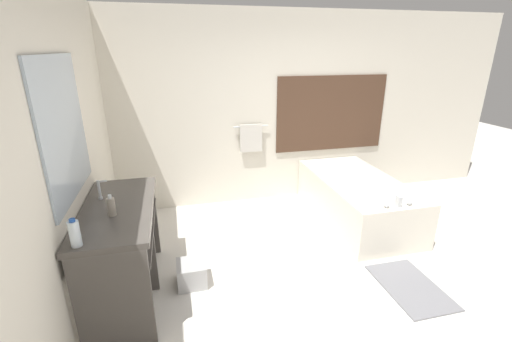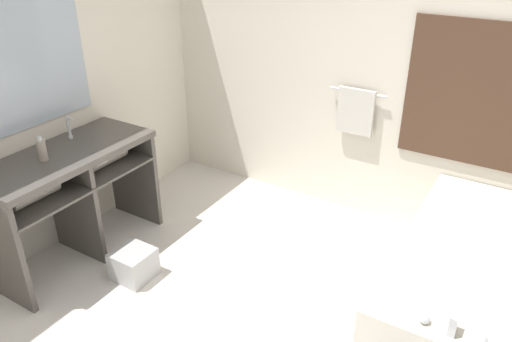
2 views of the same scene
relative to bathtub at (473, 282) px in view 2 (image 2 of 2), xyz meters
The scene contains 6 objects.
wall_back_with_blinds 1.68m from the bathtub, 132.96° to the left, with size 7.40×0.13×2.70m.
vanity_counter 2.97m from the bathtub, 163.60° to the right, with size 0.59×1.35×0.91m.
sink_faucet 3.14m from the bathtub, 167.66° to the right, with size 0.09×0.04×0.18m.
bathtub is the anchor object (origin of this frame).
soap_dispenser 3.10m from the bathtub, 160.30° to the right, with size 0.06×0.06×0.18m.
waste_bin 2.41m from the bathtub, 158.99° to the right, with size 0.28×0.28×0.23m.
Camera 2 is at (1.07, -1.71, 2.48)m, focal length 35.00 mm.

